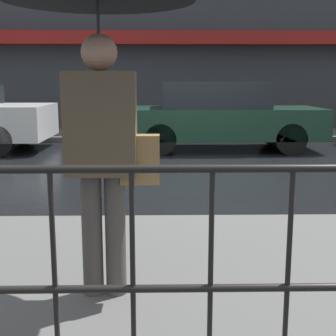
# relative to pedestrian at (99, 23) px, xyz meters

# --- Properties ---
(ground_plane) EXTENTS (80.00, 80.00, 0.00)m
(ground_plane) POSITION_rel_pedestrian_xyz_m (0.91, 5.07, -1.80)
(ground_plane) COLOR black
(sidewalk_near) EXTENTS (28.00, 2.89, 0.13)m
(sidewalk_near) POSITION_rel_pedestrian_xyz_m (0.91, 0.31, -1.74)
(sidewalk_near) COLOR #60605E
(sidewalk_near) RESTS_ON ground_plane
(sidewalk_far) EXTENTS (28.00, 2.12, 0.13)m
(sidewalk_far) POSITION_rel_pedestrian_xyz_m (0.91, 9.45, -1.74)
(sidewalk_far) COLOR #60605E
(sidewalk_far) RESTS_ON ground_plane
(lane_marking) EXTENTS (25.20, 0.12, 0.01)m
(lane_marking) POSITION_rel_pedestrian_xyz_m (0.91, 5.07, -1.80)
(lane_marking) COLOR gold
(lane_marking) RESTS_ON ground_plane
(building_storefront) EXTENTS (28.00, 0.85, 6.84)m
(building_storefront) POSITION_rel_pedestrian_xyz_m (0.91, 10.63, 1.57)
(building_storefront) COLOR #383D42
(building_storefront) RESTS_ON ground_plane
(railing_foreground) EXTENTS (12.00, 0.04, 1.00)m
(railing_foreground) POSITION_rel_pedestrian_xyz_m (0.91, -0.89, -1.05)
(railing_foreground) COLOR black
(railing_foreground) RESTS_ON sidewalk_near
(pedestrian) EXTENTS (1.13, 1.13, 2.05)m
(pedestrian) POSITION_rel_pedestrian_xyz_m (0.00, 0.00, 0.00)
(pedestrian) COLOR #4C4742
(pedestrian) RESTS_ON sidewalk_near
(car_dark_green) EXTENTS (4.21, 1.72, 1.43)m
(car_dark_green) POSITION_rel_pedestrian_xyz_m (1.63, 7.18, -1.07)
(car_dark_green) COLOR #193828
(car_dark_green) RESTS_ON ground_plane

